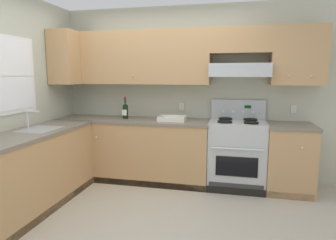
# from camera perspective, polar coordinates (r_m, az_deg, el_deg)

# --- Properties ---
(ground_plane) EXTENTS (7.04, 7.04, 0.00)m
(ground_plane) POSITION_cam_1_polar(r_m,az_deg,el_deg) (3.40, -6.70, -18.59)
(ground_plane) COLOR #B2AA99
(wall_back) EXTENTS (4.68, 0.57, 2.55)m
(wall_back) POSITION_cam_1_polar(r_m,az_deg,el_deg) (4.42, 4.57, 7.67)
(wall_back) COLOR #B7BAA3
(wall_back) RESTS_ON ground_plane
(wall_left) EXTENTS (0.47, 4.00, 2.55)m
(wall_left) POSITION_cam_1_polar(r_m,az_deg,el_deg) (4.04, -27.75, 4.69)
(wall_left) COLOR #B7BAA3
(wall_left) RESTS_ON ground_plane
(counter_back_run) EXTENTS (3.60, 0.65, 0.91)m
(counter_back_run) POSITION_cam_1_polar(r_m,az_deg,el_deg) (4.35, -0.83, -6.03)
(counter_back_run) COLOR tan
(counter_back_run) RESTS_ON ground_plane
(counter_left_run) EXTENTS (0.63, 1.91, 1.13)m
(counter_left_run) POSITION_cam_1_polar(r_m,az_deg,el_deg) (3.80, -25.00, -8.89)
(counter_left_run) COLOR tan
(counter_left_run) RESTS_ON ground_plane
(stove) EXTENTS (0.76, 0.62, 1.20)m
(stove) POSITION_cam_1_polar(r_m,az_deg,el_deg) (4.24, 13.06, -6.27)
(stove) COLOR #B7BABC
(stove) RESTS_ON ground_plane
(wine_bottle) EXTENTS (0.08, 0.08, 0.32)m
(wine_bottle) POSITION_cam_1_polar(r_m,az_deg,el_deg) (4.45, -8.20, 1.87)
(wine_bottle) COLOR black
(wine_bottle) RESTS_ON counter_back_run
(bowl) EXTENTS (0.38, 0.28, 0.07)m
(bowl) POSITION_cam_1_polar(r_m,az_deg,el_deg) (4.20, 0.84, 0.15)
(bowl) COLOR white
(bowl) RESTS_ON counter_back_run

